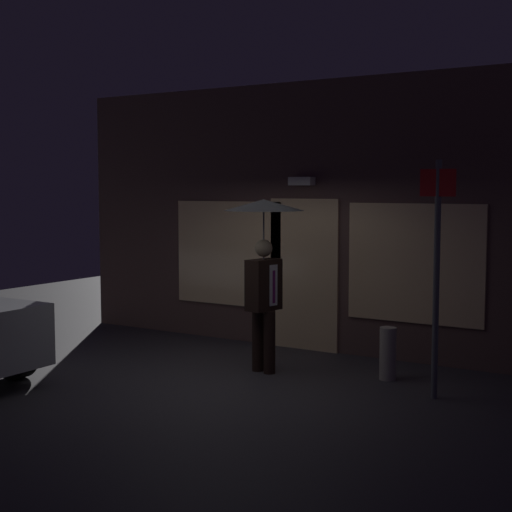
{
  "coord_description": "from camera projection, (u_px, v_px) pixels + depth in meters",
  "views": [
    {
      "loc": [
        5.19,
        -7.44,
        2.36
      ],
      "look_at": [
        0.11,
        0.68,
        1.49
      ],
      "focal_mm": 53.05,
      "sensor_mm": 36.0,
      "label": 1
    }
  ],
  "objects": [
    {
      "name": "street_sign_post",
      "position": [
        437.0,
        266.0,
        8.34
      ],
      "size": [
        0.4,
        0.07,
        2.66
      ],
      "color": "#595B60",
      "rests_on": "ground"
    },
    {
      "name": "ground_plane",
      "position": [
        218.0,
        381.0,
        9.23
      ],
      "size": [
        18.0,
        18.0,
        0.0
      ],
      "primitive_type": "plane",
      "color": "#38353A"
    },
    {
      "name": "building_facade",
      "position": [
        310.0,
        218.0,
        11.04
      ],
      "size": [
        8.06,
        0.48,
        3.88
      ],
      "color": "brown",
      "rests_on": "ground"
    },
    {
      "name": "sidewalk_bollard",
      "position": [
        388.0,
        354.0,
        9.28
      ],
      "size": [
        0.2,
        0.2,
        0.65
      ],
      "primitive_type": "cylinder",
      "color": "#B2A899",
      "rests_on": "ground"
    },
    {
      "name": "person_with_umbrella",
      "position": [
        264.0,
        247.0,
        9.55
      ],
      "size": [
        1.02,
        1.02,
        2.21
      ],
      "rotation": [
        0.0,
        0.0,
        -1.75
      ],
      "color": "black",
      "rests_on": "ground"
    }
  ]
}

